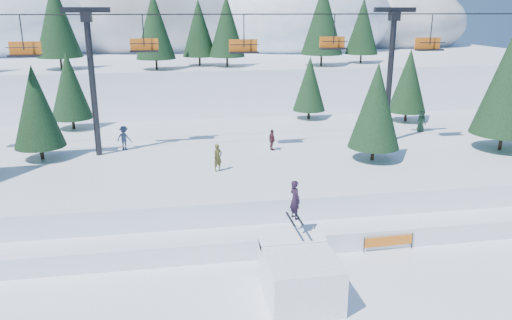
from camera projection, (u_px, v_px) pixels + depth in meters
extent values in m
plane|color=white|center=(268.00, 316.00, 21.43)|extent=(160.00, 160.00, 0.00)
cube|color=white|center=(223.00, 165.00, 38.05)|extent=(70.00, 22.00, 2.50)
cube|color=white|center=(242.00, 227.00, 28.82)|extent=(70.00, 6.00, 1.10)
cube|color=white|center=(191.00, 68.00, 84.69)|extent=(110.00, 60.00, 6.00)
ellipsoid|color=white|center=(16.00, 17.00, 81.48)|extent=(36.00, 32.40, 19.80)
ellipsoid|color=#605B59|center=(153.00, 5.00, 90.18)|extent=(44.00, 39.60, 26.40)
ellipsoid|color=white|center=(293.00, 16.00, 87.05)|extent=(34.00, 30.60, 19.72)
ellipsoid|color=#605B59|center=(386.00, 23.00, 96.32)|extent=(30.00, 27.00, 15.00)
cylinder|color=black|center=(157.00, 64.00, 57.03)|extent=(0.26, 0.26, 1.20)
cone|color=#1C3F1E|center=(154.00, 25.00, 55.78)|extent=(4.47, 4.47, 7.40)
cylinder|color=black|center=(227.00, 62.00, 60.03)|extent=(0.26, 0.26, 1.16)
cone|color=#1C3F1E|center=(227.00, 26.00, 58.83)|extent=(4.32, 4.32, 7.14)
cylinder|color=black|center=(321.00, 60.00, 60.88)|extent=(0.26, 0.26, 1.36)
cone|color=#1C3F1E|center=(323.00, 19.00, 59.47)|extent=(5.05, 5.05, 8.36)
cylinder|color=black|center=(61.00, 63.00, 57.19)|extent=(0.26, 0.26, 1.37)
cone|color=#1C3F1E|center=(56.00, 19.00, 55.77)|extent=(5.07, 5.07, 8.39)
cylinder|color=black|center=(361.00, 58.00, 64.04)|extent=(0.26, 0.26, 1.12)
cone|color=#1C3F1E|center=(363.00, 26.00, 62.87)|extent=(4.17, 4.17, 6.90)
cylinder|color=black|center=(200.00, 61.00, 61.10)|extent=(0.26, 0.26, 1.10)
cone|color=#1C3F1E|center=(199.00, 28.00, 59.96)|extent=(4.09, 4.09, 6.76)
cube|color=white|center=(300.00, 276.00, 22.53)|extent=(3.16, 3.91, 2.14)
cube|color=white|center=(292.00, 238.00, 23.78)|extent=(3.16, 1.37, 0.76)
imported|color=black|center=(295.00, 200.00, 23.15)|extent=(0.64, 0.79, 1.88)
cube|color=black|center=(290.00, 219.00, 23.40)|extent=(0.11, 1.65, 0.03)
cube|color=black|center=(299.00, 218.00, 23.46)|extent=(0.11, 1.65, 0.03)
cylinder|color=black|center=(93.00, 86.00, 34.77)|extent=(0.44, 0.44, 10.00)
cube|color=black|center=(86.00, 10.00, 33.29)|extent=(3.20, 0.35, 0.35)
cube|color=black|center=(86.00, 17.00, 33.42)|extent=(0.70, 0.70, 0.70)
cylinder|color=black|center=(390.00, 79.00, 38.34)|extent=(0.44, 0.44, 10.00)
cube|color=black|center=(395.00, 10.00, 36.85)|extent=(3.20, 0.35, 0.35)
cube|color=black|center=(394.00, 16.00, 36.99)|extent=(0.70, 0.70, 0.70)
cylinder|color=black|center=(251.00, 14.00, 34.03)|extent=(46.00, 0.06, 0.06)
cylinder|color=black|center=(246.00, 14.00, 36.29)|extent=(46.00, 0.06, 0.06)
cylinder|color=black|center=(22.00, 33.00, 31.94)|extent=(0.08, 0.08, 2.20)
cube|color=black|center=(25.00, 56.00, 32.36)|extent=(2.00, 0.75, 0.12)
cube|color=orange|center=(25.00, 48.00, 32.59)|extent=(2.00, 0.10, 0.85)
cylinder|color=black|center=(22.00, 47.00, 31.87)|extent=(2.00, 0.06, 0.06)
cylinder|color=black|center=(143.00, 30.00, 35.42)|extent=(0.08, 0.08, 2.20)
cube|color=black|center=(144.00, 51.00, 35.84)|extent=(2.00, 0.75, 0.12)
cube|color=orange|center=(144.00, 44.00, 36.07)|extent=(2.00, 0.10, 0.85)
cylinder|color=black|center=(144.00, 44.00, 35.35)|extent=(2.00, 0.06, 0.06)
cylinder|color=black|center=(244.00, 31.00, 34.27)|extent=(0.08, 0.08, 2.20)
cube|color=black|center=(244.00, 52.00, 34.69)|extent=(2.00, 0.75, 0.12)
cube|color=orange|center=(243.00, 45.00, 34.92)|extent=(2.00, 0.10, 0.85)
cylinder|color=black|center=(245.00, 45.00, 34.20)|extent=(2.00, 0.06, 0.06)
cylinder|color=black|center=(334.00, 29.00, 37.71)|extent=(0.08, 0.08, 2.20)
cube|color=black|center=(333.00, 49.00, 38.13)|extent=(2.00, 0.75, 0.12)
cube|color=orange|center=(332.00, 42.00, 38.36)|extent=(2.00, 0.10, 0.85)
cylinder|color=black|center=(335.00, 41.00, 37.64)|extent=(2.00, 0.06, 0.06)
cylinder|color=black|center=(431.00, 30.00, 36.52)|extent=(0.08, 0.08, 2.20)
cube|color=black|center=(429.00, 50.00, 36.94)|extent=(2.00, 0.75, 0.12)
cube|color=orange|center=(427.00, 43.00, 37.17)|extent=(2.00, 0.10, 0.85)
cylinder|color=black|center=(432.00, 43.00, 36.45)|extent=(2.00, 0.06, 0.06)
cylinder|color=black|center=(501.00, 142.00, 37.31)|extent=(0.26, 0.26, 1.27)
cone|color=#1C3F1E|center=(509.00, 81.00, 36.00)|extent=(4.71, 4.71, 7.79)
cylinder|color=black|center=(406.00, 116.00, 46.88)|extent=(0.26, 0.26, 0.94)
cone|color=#1C3F1E|center=(409.00, 81.00, 45.91)|extent=(3.50, 3.50, 5.79)
cylinder|color=black|center=(73.00, 123.00, 43.97)|extent=(0.26, 0.26, 0.95)
cone|color=#1C3F1E|center=(69.00, 85.00, 42.99)|extent=(3.51, 3.51, 5.81)
cylinder|color=black|center=(309.00, 114.00, 48.05)|extent=(0.26, 0.26, 0.83)
cone|color=#1C3F1E|center=(310.00, 84.00, 47.18)|extent=(3.09, 3.09, 5.11)
cylinder|color=black|center=(42.00, 153.00, 35.06)|extent=(0.26, 0.26, 0.92)
cone|color=#1C3F1E|center=(36.00, 106.00, 34.10)|extent=(3.43, 3.43, 5.67)
cylinder|color=black|center=(373.00, 153.00, 34.84)|extent=(0.26, 0.26, 0.95)
cone|color=#1C3F1E|center=(376.00, 106.00, 33.85)|extent=(3.53, 3.53, 5.84)
imported|color=#2A374D|center=(124.00, 138.00, 37.32)|extent=(1.33, 1.05, 1.81)
imported|color=#1F3724|center=(421.00, 121.00, 42.86)|extent=(0.97, 0.73, 1.80)
imported|color=#441D26|center=(272.00, 140.00, 37.17)|extent=(0.61, 1.01, 1.60)
imported|color=#45421B|center=(218.00, 158.00, 32.32)|extent=(0.79, 0.73, 1.82)
cylinder|color=black|center=(364.00, 245.00, 26.87)|extent=(0.06, 0.06, 0.90)
cylinder|color=black|center=(412.00, 241.00, 27.41)|extent=(0.06, 0.06, 0.90)
cube|color=orange|center=(388.00, 241.00, 27.11)|extent=(2.80, 0.13, 0.55)
cylinder|color=black|center=(379.00, 232.00, 28.42)|extent=(0.06, 0.06, 0.90)
cylinder|color=black|center=(427.00, 232.00, 28.46)|extent=(0.06, 0.06, 0.90)
cube|color=orange|center=(403.00, 231.00, 28.41)|extent=(2.77, 0.47, 0.55)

